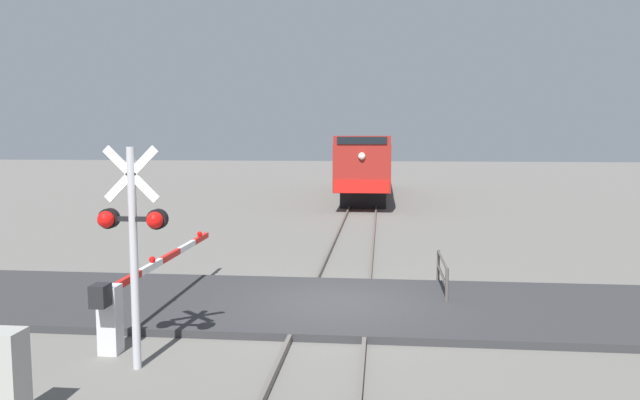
% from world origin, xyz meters
% --- Properties ---
extents(ground_plane, '(160.00, 160.00, 0.00)m').
position_xyz_m(ground_plane, '(0.00, 0.00, 0.00)').
color(ground_plane, '#605E59').
extents(rail_track_left, '(0.08, 80.00, 0.15)m').
position_xyz_m(rail_track_left, '(-0.72, 0.00, 0.07)').
color(rail_track_left, '#59544C').
rests_on(rail_track_left, ground_plane).
extents(rail_track_right, '(0.08, 80.00, 0.15)m').
position_xyz_m(rail_track_right, '(0.72, 0.00, 0.07)').
color(rail_track_right, '#59544C').
rests_on(rail_track_right, ground_plane).
extents(road_surface, '(36.00, 4.74, 0.16)m').
position_xyz_m(road_surface, '(0.00, 0.00, 0.08)').
color(road_surface, '#2D2D30').
rests_on(road_surface, ground_plane).
extents(locomotive, '(2.93, 17.33, 3.93)m').
position_xyz_m(locomotive, '(0.00, 25.34, 2.10)').
color(locomotive, black).
rests_on(locomotive, ground_plane).
extents(crossing_signal, '(1.18, 0.33, 3.81)m').
position_xyz_m(crossing_signal, '(-3.12, -3.99, 2.34)').
color(crossing_signal, '#ADADB2').
rests_on(crossing_signal, ground_plane).
extents(crossing_gate, '(0.36, 6.79, 1.38)m').
position_xyz_m(crossing_gate, '(-3.88, -2.36, 0.88)').
color(crossing_gate, silver).
rests_on(crossing_gate, ground_plane).
extents(utility_cabinet, '(0.45, 0.44, 1.35)m').
position_xyz_m(utility_cabinet, '(-4.03, -6.18, 0.68)').
color(utility_cabinet, '#999993').
rests_on(utility_cabinet, ground_plane).
extents(guard_railing, '(0.08, 2.29, 0.95)m').
position_xyz_m(guard_railing, '(2.53, 1.36, 0.61)').
color(guard_railing, '#4C4742').
rests_on(guard_railing, ground_plane).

